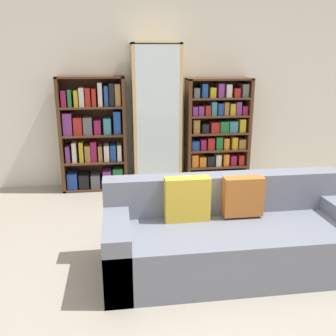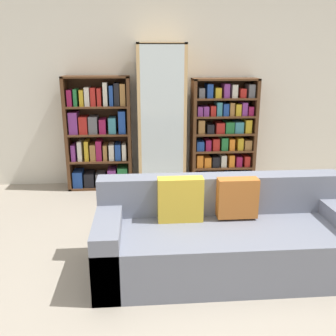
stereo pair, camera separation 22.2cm
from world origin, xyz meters
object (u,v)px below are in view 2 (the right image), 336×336
Objects in this scene: bookshelf_left at (99,135)px; wine_bottle at (195,191)px; display_cabinet at (161,118)px; bookshelf_right at (223,134)px; couch at (225,238)px.

bookshelf_left reaches higher than wine_bottle.
bookshelf_left is at bearing 178.81° from display_cabinet.
display_cabinet is 0.84m from bookshelf_right.
bookshelf_left is 1.61m from bookshelf_right.
bookshelf_left is 1.44m from wine_bottle.
display_cabinet is at bearing -1.19° from bookshelf_left.
couch is 5.95× the size of wine_bottle.
bookshelf_right is at bearing 0.00° from bookshelf_left.
bookshelf_left is at bearing 150.57° from wine_bottle.
couch is at bearing -101.64° from bookshelf_right.
couch is at bearing -60.64° from bookshelf_left.
wine_bottle is at bearing 90.94° from couch.
display_cabinet is (0.80, -0.02, 0.22)m from bookshelf_left.
bookshelf_right is (0.81, 0.02, -0.22)m from display_cabinet.
bookshelf_left is 0.83m from display_cabinet.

